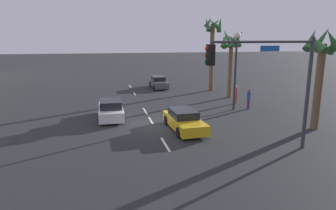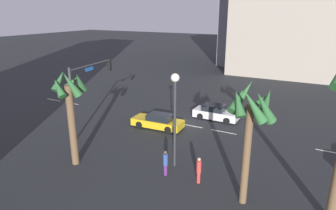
{
  "view_description": "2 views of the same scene",
  "coord_description": "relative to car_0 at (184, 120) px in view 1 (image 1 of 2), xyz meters",
  "views": [
    {
      "loc": [
        19.61,
        -3.31,
        5.92
      ],
      "look_at": [
        0.19,
        0.94,
        1.5
      ],
      "focal_mm": 31.93,
      "sensor_mm": 36.0,
      "label": 1
    },
    {
      "loc": [
        -11.72,
        24.0,
        10.23
      ],
      "look_at": [
        0.98,
        0.18,
        1.74
      ],
      "focal_mm": 32.04,
      "sensor_mm": 36.0,
      "label": 2
    }
  ],
  "objects": [
    {
      "name": "pedestrian_0",
      "position": [
        -4.56,
        6.99,
        0.31
      ],
      "size": [
        0.44,
        0.44,
        1.73
      ],
      "color": "#59266B",
      "rests_on": "ground_plane"
    },
    {
      "name": "lane_stripe_1",
      "position": [
        -13.9,
        -1.83,
        -0.6
      ],
      "size": [
        1.8,
        0.14,
        0.01
      ],
      "primitive_type": "cube",
      "color": "silver",
      "rests_on": "ground_plane"
    },
    {
      "name": "pedestrian_1",
      "position": [
        -6.81,
        6.84,
        0.31
      ],
      "size": [
        0.32,
        0.32,
        1.72
      ],
      "color": "#BF3833",
      "rests_on": "ground_plane"
    },
    {
      "name": "ground_plane",
      "position": [
        -1.12,
        -1.83,
        -0.61
      ],
      "size": [
        220.0,
        220.0,
        0.0
      ],
      "primitive_type": "plane",
      "color": "#232628"
    },
    {
      "name": "car_2",
      "position": [
        -17.33,
        1.5,
        0.05
      ],
      "size": [
        4.36,
        1.8,
        1.41
      ],
      "color": "#474C51",
      "rests_on": "ground_plane"
    },
    {
      "name": "lane_stripe_3",
      "position": [
        -2.68,
        -1.83,
        -0.6
      ],
      "size": [
        1.88,
        0.14,
        0.01
      ],
      "primitive_type": "cube",
      "color": "silver",
      "rests_on": "ground_plane"
    },
    {
      "name": "palm_tree_2",
      "position": [
        -14.12,
        7.14,
        5.28
      ],
      "size": [
        2.46,
        2.42,
        8.43
      ],
      "color": "brown",
      "rests_on": "ground_plane"
    },
    {
      "name": "palm_tree_1",
      "position": [
        -9.79,
        7.5,
        4.61
      ],
      "size": [
        2.71,
        2.7,
        6.88
      ],
      "color": "brown",
      "rests_on": "ground_plane"
    },
    {
      "name": "lane_stripe_2",
      "position": [
        -5.65,
        -1.83,
        -0.6
      ],
      "size": [
        2.3,
        0.14,
        0.01
      ],
      "primitive_type": "cube",
      "color": "silver",
      "rests_on": "ground_plane"
    },
    {
      "name": "lane_stripe_0",
      "position": [
        -19.12,
        -1.83,
        -0.6
      ],
      "size": [
        2.59,
        0.14,
        0.01
      ],
      "primitive_type": "cube",
      "color": "silver",
      "rests_on": "ground_plane"
    },
    {
      "name": "traffic_signal",
      "position": [
        5.05,
        3.34,
        3.56
      ],
      "size": [
        1.03,
        6.2,
        6.03
      ],
      "color": "#38383D",
      "rests_on": "ground_plane"
    },
    {
      "name": "streetlamp",
      "position": [
        -4.52,
        5.62,
        3.91
      ],
      "size": [
        0.56,
        0.56,
        6.49
      ],
      "color": "#2D2D33",
      "rests_on": "ground_plane"
    },
    {
      "name": "palm_tree_0",
      "position": [
        1.68,
        8.62,
        4.06
      ],
      "size": [
        2.34,
        2.24,
        6.77
      ],
      "color": "brown",
      "rests_on": "ground_plane"
    },
    {
      "name": "car_1",
      "position": [
        -3.85,
        -4.68,
        0.06
      ],
      "size": [
        4.36,
        1.92,
        1.45
      ],
      "color": "silver",
      "rests_on": "ground_plane"
    },
    {
      "name": "car_0",
      "position": [
        0.0,
        0.0,
        0.0
      ],
      "size": [
        4.76,
        2.05,
        1.3
      ],
      "color": "gold",
      "rests_on": "ground_plane"
    },
    {
      "name": "lane_stripe_4",
      "position": [
        2.62,
        -1.83,
        -0.6
      ],
      "size": [
        2.33,
        0.14,
        0.01
      ],
      "primitive_type": "cube",
      "color": "silver",
      "rests_on": "ground_plane"
    }
  ]
}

